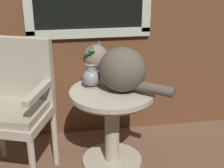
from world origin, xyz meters
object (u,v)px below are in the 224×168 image
Objects in this scene: wicker_side_table at (112,114)px; pewter_vase_with_ivy at (91,75)px; wicker_chair at (14,102)px; cat at (119,68)px.

wicker_side_table is 2.15× the size of pewter_vase_with_ivy.
wicker_chair is at bearing -170.92° from pewter_vase_with_ivy.
wicker_chair reaches higher than pewter_vase_with_ivy.
pewter_vase_with_ivy reaches higher than wicker_side_table.
cat is (0.05, 0.01, 0.35)m from wicker_side_table.
wicker_chair reaches higher than cat.
wicker_side_table is 0.35m from cat.
wicker_side_table is 0.32m from pewter_vase_with_ivy.
pewter_vase_with_ivy is at bearing 160.15° from cat.
wicker_side_table is 1.05× the size of cat.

